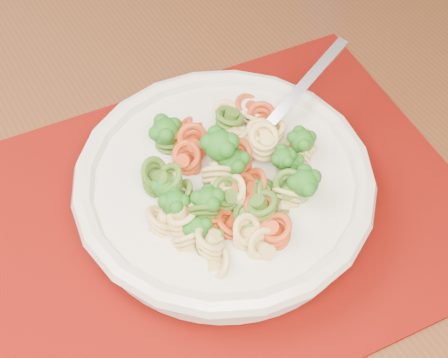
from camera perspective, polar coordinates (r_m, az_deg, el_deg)
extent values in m
cube|color=#502716|center=(0.71, -2.36, 6.08)|extent=(1.55, 1.24, 0.04)
cube|color=#502716|center=(1.45, 12.45, 14.55)|extent=(0.09, 0.09, 0.68)
cube|color=#620405|center=(0.60, -0.01, -3.05)|extent=(0.52, 0.44, 0.00)
cylinder|color=beige|center=(0.60, 0.00, -2.03)|extent=(0.12, 0.12, 0.01)
cylinder|color=beige|center=(0.58, 0.00, -0.89)|extent=(0.26, 0.26, 0.03)
torus|color=beige|center=(0.57, 0.00, 0.07)|extent=(0.28, 0.28, 0.02)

